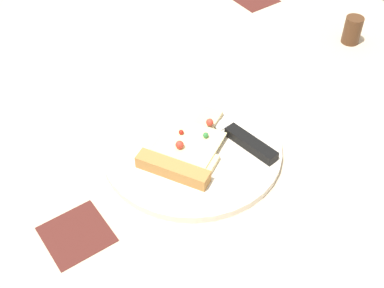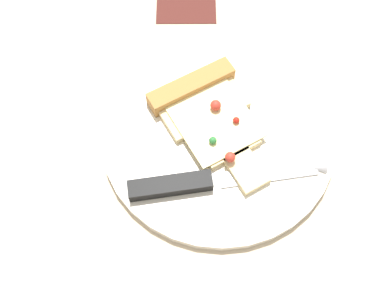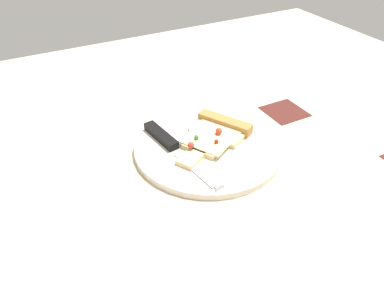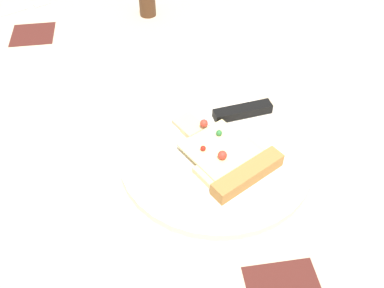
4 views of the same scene
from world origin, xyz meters
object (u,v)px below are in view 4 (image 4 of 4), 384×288
Objects in this scene: knife at (217,117)px; fork at (21,9)px; plate at (216,154)px; pizza_slice at (227,158)px; pepper_shaker at (147,3)px.

knife is 1.67× the size of fork.
knife reaches higher than plate.
plate reaches higher than fork.
plate is 2.96cm from pizza_slice.
fork is (-38.00, 45.54, -1.54)cm from knife.
pepper_shaker is (-7.16, 46.17, 2.23)cm from plate.
plate is at bearing 90.01° from pizza_slice.
pizza_slice reaches higher than plate.
plate is 7.26cm from knife.
knife is (0.16, 9.24, -0.19)cm from pizza_slice.
fork is (-29.41, 6.37, -2.49)cm from pepper_shaker.
pepper_shaker is (-8.42, 48.41, 0.76)cm from pizza_slice.
pizza_slice is 0.79× the size of knife.
knife is (1.43, 7.00, 1.27)cm from plate.
pepper_shaker is at bearing 50.21° from fork.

